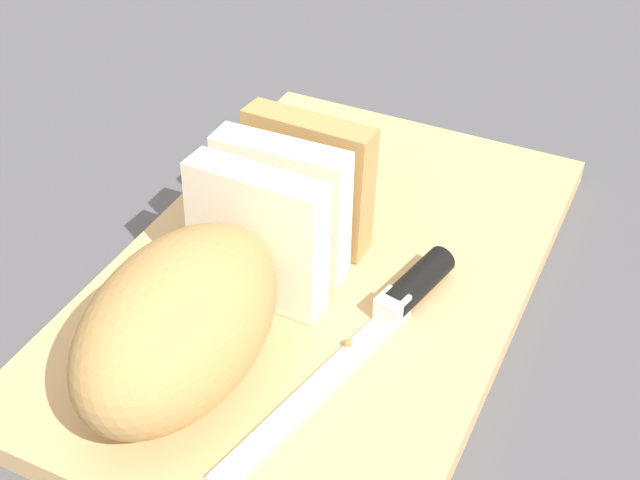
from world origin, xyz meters
TOP-DOWN VIEW (x-y plane):
  - ground_plane at (0.00, 0.00)m, footprint 3.00×3.00m
  - cutting_board at (0.00, 0.00)m, footprint 0.49×0.32m
  - bread_loaf at (-0.10, 0.03)m, footprint 0.29×0.12m
  - bread_knife at (-0.02, -0.07)m, footprint 0.25×0.08m
  - crumb_near_knife at (-0.07, -0.05)m, footprint 0.01×0.01m
  - crumb_near_loaf at (-0.07, 0.03)m, footprint 0.01×0.01m

SIDE VIEW (x-z plane):
  - ground_plane at x=0.00m, z-range 0.00..0.00m
  - cutting_board at x=0.00m, z-range 0.00..0.02m
  - crumb_near_knife at x=-0.07m, z-range 0.02..0.03m
  - crumb_near_loaf at x=-0.07m, z-range 0.02..0.03m
  - bread_knife at x=-0.02m, z-range 0.02..0.04m
  - bread_loaf at x=-0.10m, z-range 0.02..0.13m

